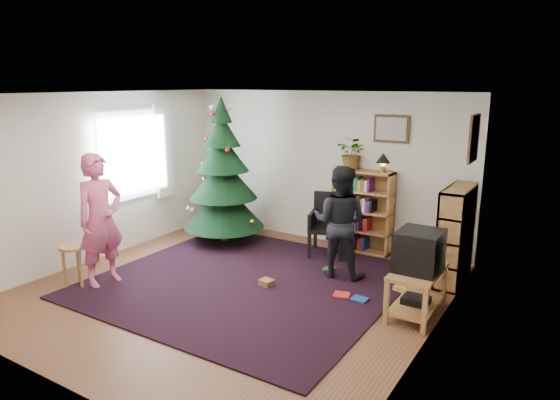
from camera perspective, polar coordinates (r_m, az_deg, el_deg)
The scene contains 23 objects.
floor at distance 6.63m, azimuth -5.31°, elevation -10.17°, with size 5.00×5.00×0.00m, color brown.
ceiling at distance 6.08m, azimuth -5.82°, elevation 11.98°, with size 5.00×5.00×0.00m, color white.
wall_back at distance 8.32m, azimuth 4.95°, elevation 3.70°, with size 5.00×0.02×2.50m, color silver.
wall_front at distance 4.59m, azimuth -24.91°, elevation -5.57°, with size 5.00×0.02×2.50m, color silver.
wall_left at distance 7.98m, azimuth -20.01°, elevation 2.52°, with size 0.02×5.00×2.50m, color silver.
wall_right at distance 5.16m, azimuth 17.16°, elevation -2.88°, with size 0.02×5.00×2.50m, color silver.
rug at distance 6.84m, azimuth -3.78°, elevation -9.26°, with size 3.80×3.60×0.02m, color black.
window_pane at distance 8.29m, azimuth -16.77°, elevation 4.90°, with size 0.04×1.20×1.40m, color silver.
curtain at distance 8.74m, azimuth -13.17°, elevation 5.52°, with size 0.06×0.35×1.60m, color silver.
picture_back at distance 7.76m, azimuth 12.62°, elevation 7.94°, with size 0.55×0.03×0.42m.
picture_right at distance 6.72m, azimuth 21.28°, elevation 6.57°, with size 0.03×0.50×0.60m.
christmas_tree at distance 8.29m, azimuth -6.51°, elevation 1.96°, with size 1.34×1.34×2.43m.
bookshelf_back at distance 7.98m, azimuth 9.41°, elevation -1.16°, with size 0.95×0.30×1.30m.
bookshelf_right at distance 7.06m, azimuth 19.44°, elevation -3.67°, with size 0.30×0.95×1.30m.
tv_stand at distance 6.04m, azimuth 15.35°, elevation -9.70°, with size 0.49×0.88×0.55m.
crt_tv at distance 5.88m, azimuth 15.60°, elevation -5.59°, with size 0.49×0.53×0.46m.
armchair at distance 7.78m, azimuth 5.82°, elevation -2.51°, with size 0.66×0.67×0.97m.
stool at distance 7.07m, azimuth -22.56°, elevation -5.83°, with size 0.34×0.34×0.57m.
person_standing at distance 6.93m, azimuth -19.83°, elevation -2.17°, with size 0.64×0.42×1.76m, color #CB5174.
person_by_chair at distance 6.84m, azimuth 6.84°, elevation -2.51°, with size 0.76×0.59×1.56m, color black.
potted_plant at distance 7.88m, azimuth 8.31°, elevation 5.33°, with size 0.46×0.40×0.52m, color gray.
table_lamp at distance 7.71m, azimuth 11.71°, elevation 4.57°, with size 0.22×0.22×0.29m.
floor_clutter at distance 6.65m, azimuth 6.86°, elevation -9.75°, with size 1.82×1.13×0.08m.
Camera 1 is at (3.70, -4.82, 2.64)m, focal length 32.00 mm.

